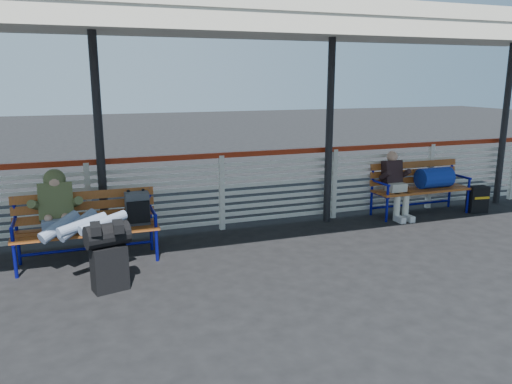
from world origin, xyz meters
name	(u,v)px	position (x,y,z in m)	size (l,w,h in m)	color
ground	(264,271)	(0.00, 0.00, 0.00)	(60.00, 60.00, 0.00)	black
fence	(222,189)	(0.00, 1.90, 0.66)	(12.08, 0.08, 1.24)	silver
canopy	(241,25)	(0.00, 0.87, 3.04)	(12.60, 3.60, 3.16)	silver
luggage_stack	(109,254)	(-1.86, 0.07, 0.43)	(0.53, 0.38, 0.79)	black
bench_left	(101,218)	(-1.88, 1.11, 0.59)	(1.80, 0.56, 0.92)	#AB4D21
bench_right	(427,180)	(3.70, 1.60, 0.60)	(1.80, 0.56, 0.92)	#AB4D21
traveler_man	(74,219)	(-2.20, 0.76, 0.69)	(0.93, 1.64, 0.77)	#8293B0
companion_person	(396,184)	(3.02, 1.57, 0.60)	(0.32, 0.66, 1.15)	beige
suitcase_side	(477,199)	(4.62, 1.33, 0.24)	(0.37, 0.25, 0.48)	black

